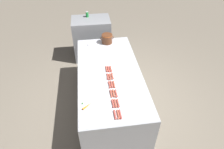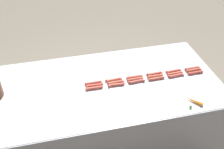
# 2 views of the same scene
# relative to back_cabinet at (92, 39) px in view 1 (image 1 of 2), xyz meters

# --- Properties ---
(ground_plane) EXTENTS (20.00, 20.00, 0.00)m
(ground_plane) POSITION_rel_back_cabinet_xyz_m (0.21, -1.75, -0.51)
(ground_plane) COLOR #756B5B
(griddle_counter) EXTENTS (1.07, 2.25, 0.85)m
(griddle_counter) POSITION_rel_back_cabinet_xyz_m (0.21, -1.75, -0.09)
(griddle_counter) COLOR #9EA0A5
(griddle_counter) RESTS_ON ground_plane
(back_cabinet) EXTENTS (0.90, 0.61, 1.02)m
(back_cabinet) POSITION_rel_back_cabinet_xyz_m (0.00, 0.00, 0.00)
(back_cabinet) COLOR gray
(back_cabinet) RESTS_ON ground_plane
(hot_dog_0) EXTENTS (0.03, 0.16, 0.03)m
(hot_dog_0) POSITION_rel_back_cabinet_xyz_m (0.17, -2.68, 0.35)
(hot_dog_0) COLOR #B7443A
(hot_dog_0) RESTS_ON griddle_counter
(hot_dog_1) EXTENTS (0.04, 0.16, 0.03)m
(hot_dog_1) POSITION_rel_back_cabinet_xyz_m (0.17, -2.48, 0.35)
(hot_dog_1) COLOR #B74C41
(hot_dog_1) RESTS_ON griddle_counter
(hot_dog_2) EXTENTS (0.03, 0.16, 0.03)m
(hot_dog_2) POSITION_rel_back_cabinet_xyz_m (0.17, -2.29, 0.35)
(hot_dog_2) COLOR #B14E3D
(hot_dog_2) RESTS_ON griddle_counter
(hot_dog_3) EXTENTS (0.04, 0.16, 0.03)m
(hot_dog_3) POSITION_rel_back_cabinet_xyz_m (0.17, -2.09, 0.35)
(hot_dog_3) COLOR #AC4C40
(hot_dog_3) RESTS_ON griddle_counter
(hot_dog_4) EXTENTS (0.04, 0.16, 0.03)m
(hot_dog_4) POSITION_rel_back_cabinet_xyz_m (0.17, -1.90, 0.35)
(hot_dog_4) COLOR #B04B3E
(hot_dog_4) RESTS_ON griddle_counter
(hot_dog_5) EXTENTS (0.03, 0.16, 0.03)m
(hot_dog_5) POSITION_rel_back_cabinet_xyz_m (0.17, -1.70, 0.35)
(hot_dog_5) COLOR #AF4B3A
(hot_dog_5) RESTS_ON griddle_counter
(hot_dog_6) EXTENTS (0.03, 0.16, 0.03)m
(hot_dog_6) POSITION_rel_back_cabinet_xyz_m (0.21, -2.69, 0.35)
(hot_dog_6) COLOR #AE523D
(hot_dog_6) RESTS_ON griddle_counter
(hot_dog_7) EXTENTS (0.03, 0.16, 0.03)m
(hot_dog_7) POSITION_rel_back_cabinet_xyz_m (0.21, -2.49, 0.35)
(hot_dog_7) COLOR #AF513E
(hot_dog_7) RESTS_ON griddle_counter
(hot_dog_8) EXTENTS (0.03, 0.16, 0.03)m
(hot_dog_8) POSITION_rel_back_cabinet_xyz_m (0.21, -2.29, 0.35)
(hot_dog_8) COLOR #AD5139
(hot_dog_8) RESTS_ON griddle_counter
(hot_dog_9) EXTENTS (0.03, 0.16, 0.03)m
(hot_dog_9) POSITION_rel_back_cabinet_xyz_m (0.21, -2.09, 0.35)
(hot_dog_9) COLOR #AB4C3E
(hot_dog_9) RESTS_ON griddle_counter
(hot_dog_10) EXTENTS (0.03, 0.16, 0.03)m
(hot_dog_10) POSITION_rel_back_cabinet_xyz_m (0.20, -1.91, 0.35)
(hot_dog_10) COLOR #AE533E
(hot_dog_10) RESTS_ON griddle_counter
(hot_dog_11) EXTENTS (0.03, 0.16, 0.03)m
(hot_dog_11) POSITION_rel_back_cabinet_xyz_m (0.21, -1.71, 0.35)
(hot_dog_11) COLOR #BA473A
(hot_dog_11) RESTS_ON griddle_counter
(hot_dog_12) EXTENTS (0.03, 0.16, 0.03)m
(hot_dog_12) POSITION_rel_back_cabinet_xyz_m (0.24, -2.69, 0.35)
(hot_dog_12) COLOR #B04740
(hot_dog_12) RESTS_ON griddle_counter
(hot_dog_13) EXTENTS (0.03, 0.16, 0.03)m
(hot_dog_13) POSITION_rel_back_cabinet_xyz_m (0.24, -2.49, 0.35)
(hot_dog_13) COLOR #B24639
(hot_dog_13) RESTS_ON griddle_counter
(hot_dog_14) EXTENTS (0.03, 0.16, 0.03)m
(hot_dog_14) POSITION_rel_back_cabinet_xyz_m (0.25, -2.30, 0.35)
(hot_dog_14) COLOR #B94B3E
(hot_dog_14) RESTS_ON griddle_counter
(hot_dog_15) EXTENTS (0.03, 0.16, 0.03)m
(hot_dog_15) POSITION_rel_back_cabinet_xyz_m (0.24, -2.10, 0.35)
(hot_dog_15) COLOR #B94F39
(hot_dog_15) RESTS_ON griddle_counter
(hot_dog_16) EXTENTS (0.04, 0.16, 0.03)m
(hot_dog_16) POSITION_rel_back_cabinet_xyz_m (0.24, -1.90, 0.35)
(hot_dog_16) COLOR #B34E3B
(hot_dog_16) RESTS_ON griddle_counter
(hot_dog_17) EXTENTS (0.03, 0.16, 0.03)m
(hot_dog_17) POSITION_rel_back_cabinet_xyz_m (0.25, -1.70, 0.35)
(hot_dog_17) COLOR #B34C3C
(hot_dog_17) RESTS_ON griddle_counter
(bean_pot) EXTENTS (0.28, 0.22, 0.19)m
(bean_pot) POSITION_rel_back_cabinet_xyz_m (0.29, -0.81, 0.44)
(bean_pot) COLOR #562D19
(bean_pot) RESTS_ON griddle_counter
(serving_spoon) EXTENTS (0.27, 0.10, 0.02)m
(serving_spoon) POSITION_rel_back_cabinet_xyz_m (-0.06, -0.85, 0.35)
(serving_spoon) COLOR #B7B7BC
(serving_spoon) RESTS_ON griddle_counter
(carrot) EXTENTS (0.15, 0.13, 0.03)m
(carrot) POSITION_rel_back_cabinet_xyz_m (-0.19, -2.48, 0.36)
(carrot) COLOR orange
(carrot) RESTS_ON griddle_counter
(soda_can) EXTENTS (0.07, 0.07, 0.13)m
(soda_can) POSITION_rel_back_cabinet_xyz_m (-0.07, 0.14, 0.57)
(soda_can) COLOR #1E8C38
(soda_can) RESTS_ON back_cabinet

